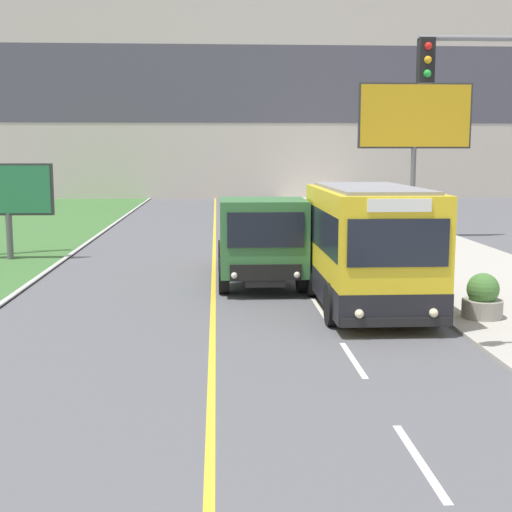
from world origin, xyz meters
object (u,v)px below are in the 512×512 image
object	(u,v)px
planter_round_near	(483,298)
planter_round_second	(415,264)
planter_round_third	(381,244)
billboard_large	(415,121)
billboard_small	(7,193)
dump_truck	(261,242)
car_distant	(297,217)
traffic_light_mast	(500,148)
city_bus	(369,248)

from	to	relation	value
planter_round_near	planter_round_second	xyz separation A→B (m)	(-0.18, 5.15, 0.02)
planter_round_near	planter_round_third	distance (m)	10.31
planter_round_second	billboard_large	bearing A→B (deg)	75.22
billboard_small	planter_round_near	bearing A→B (deg)	-36.73
billboard_large	planter_round_third	bearing A→B (deg)	-115.17
dump_truck	planter_round_near	world-z (taller)	dump_truck
billboard_large	planter_round_near	bearing A→B (deg)	-99.65
billboard_large	planter_round_second	size ratio (longest dim) A/B	6.37
dump_truck	billboard_large	xyz separation A→B (m)	(7.81, 11.63, 4.07)
car_distant	dump_truck	bearing A→B (deg)	-100.56
car_distant	planter_round_near	size ratio (longest dim) A/B	4.00
planter_round_third	planter_round_near	bearing A→B (deg)	-89.52
traffic_light_mast	billboard_small	xyz separation A→B (m)	(-13.00, 13.73, -1.57)
dump_truck	planter_round_second	world-z (taller)	dump_truck
billboard_small	planter_round_second	distance (m)	15.00
city_bus	traffic_light_mast	bearing A→B (deg)	-72.63
billboard_large	planter_round_near	xyz separation A→B (m)	(-2.80, -16.44, -4.86)
city_bus	traffic_light_mast	xyz separation A→B (m)	(1.42, -4.55, 2.48)
billboard_small	planter_round_near	world-z (taller)	billboard_small
planter_round_near	planter_round_second	bearing A→B (deg)	92.01
dump_truck	planter_round_near	size ratio (longest dim) A/B	6.47
dump_truck	planter_round_third	bearing A→B (deg)	48.12
traffic_light_mast	car_distant	bearing A→B (deg)	92.85
traffic_light_mast	planter_round_third	world-z (taller)	traffic_light_mast
dump_truck	planter_round_second	bearing A→B (deg)	4.08
dump_truck	planter_round_near	bearing A→B (deg)	-43.79
city_bus	planter_round_second	xyz separation A→B (m)	(2.31, 3.84, -1.03)
traffic_light_mast	city_bus	bearing A→B (deg)	107.37
billboard_large	billboard_small	distance (m)	18.11
car_distant	planter_round_third	size ratio (longest dim) A/B	4.19
city_bus	car_distant	distance (m)	18.56
traffic_light_mast	billboard_small	size ratio (longest dim) A/B	1.80
planter_round_third	car_distant	bearing A→B (deg)	102.57
car_distant	billboard_large	distance (m)	7.68
city_bus	planter_round_near	world-z (taller)	city_bus
traffic_light_mast	billboard_large	world-z (taller)	billboard_large
traffic_light_mast	planter_round_second	distance (m)	9.14
city_bus	car_distant	size ratio (longest dim) A/B	1.37
billboard_small	planter_round_third	world-z (taller)	billboard_small
car_distant	billboard_small	xyz separation A→B (m)	(-11.85, -9.36, 1.83)
city_bus	dump_truck	distance (m)	4.32
car_distant	planter_round_third	xyz separation A→B (m)	(2.13, -9.54, -0.15)
car_distant	planter_round_second	bearing A→B (deg)	-82.13
traffic_light_mast	planter_round_near	xyz separation A→B (m)	(1.06, 3.24, -3.53)
city_bus	planter_round_third	size ratio (longest dim) A/B	5.74
city_bus	billboard_large	xyz separation A→B (m)	(5.28, 15.13, 3.81)
dump_truck	billboard_large	size ratio (longest dim) A/B	0.98
planter_round_near	dump_truck	bearing A→B (deg)	136.21
car_distant	planter_round_second	xyz separation A→B (m)	(2.03, -14.70, -0.12)
car_distant	planter_round_third	world-z (taller)	car_distant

